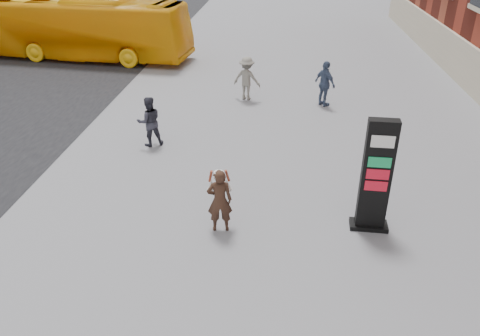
# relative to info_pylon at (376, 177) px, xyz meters

# --- Properties ---
(ground) EXTENTS (100.00, 100.00, 0.00)m
(ground) POSITION_rel_info_pylon_xyz_m (-3.83, -0.70, -1.36)
(ground) COLOR #9E9EA3
(info_pylon) EXTENTS (0.89, 0.48, 2.72)m
(info_pylon) POSITION_rel_info_pylon_xyz_m (0.00, 0.00, 0.00)
(info_pylon) COLOR black
(info_pylon) RESTS_ON ground
(woman) EXTENTS (0.65, 0.61, 1.57)m
(woman) POSITION_rel_info_pylon_xyz_m (-3.46, -0.39, -0.55)
(woman) COLOR #301C13
(woman) RESTS_ON ground
(bus) EXTENTS (11.19, 3.87, 3.05)m
(bus) POSITION_rel_info_pylon_xyz_m (-12.27, 13.97, 0.17)
(bus) COLOR #F7AB0C
(bus) RESTS_ON road
(pedestrian_a) EXTENTS (0.96, 0.89, 1.60)m
(pedestrian_a) POSITION_rel_info_pylon_xyz_m (-6.24, 3.99, -0.56)
(pedestrian_a) COLOR #2D2D37
(pedestrian_a) RESTS_ON ground
(pedestrian_b) EXTENTS (1.23, 0.92, 1.70)m
(pedestrian_b) POSITION_rel_info_pylon_xyz_m (-3.54, 8.56, -0.51)
(pedestrian_b) COLOR gray
(pedestrian_b) RESTS_ON ground
(pedestrian_c) EXTENTS (0.97, 1.05, 1.73)m
(pedestrian_c) POSITION_rel_info_pylon_xyz_m (-0.52, 8.09, -0.49)
(pedestrian_c) COLOR #41506D
(pedestrian_c) RESTS_ON ground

